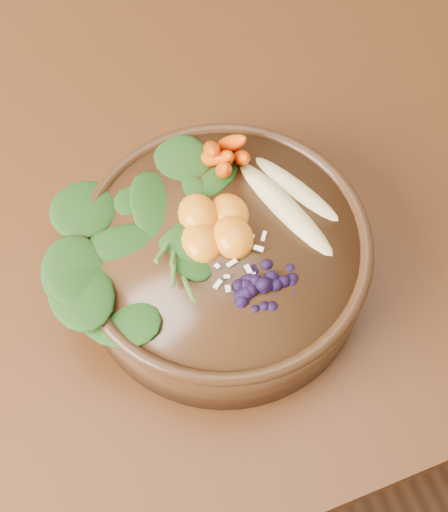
{
  "coord_description": "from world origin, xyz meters",
  "views": [
    {
      "loc": [
        -0.16,
        -0.52,
        1.5
      ],
      "look_at": [
        -0.03,
        -0.17,
        0.8
      ],
      "focal_mm": 50.0,
      "sensor_mm": 36.0,
      "label": 1
    }
  ],
  "objects": [
    {
      "name": "blueberry_pile",
      "position": [
        -0.01,
        -0.23,
        0.86
      ],
      "size": [
        0.17,
        0.14,
        0.04
      ],
      "primitive_type": null,
      "rotation": [
        0.0,
        0.0,
        0.22
      ],
      "color": "black",
      "rests_on": "stoneware_bowl"
    },
    {
      "name": "mandarin_cluster",
      "position": [
        -0.03,
        -0.15,
        0.85
      ],
      "size": [
        0.11,
        0.12,
        0.04
      ],
      "primitive_type": null,
      "rotation": [
        0.0,
        0.0,
        0.22
      ],
      "color": "orange",
      "rests_on": "stoneware_bowl"
    },
    {
      "name": "dining_table",
      "position": [
        0.0,
        0.0,
        0.66
      ],
      "size": [
        1.6,
        0.9,
        0.75
      ],
      "color": "#331C0C",
      "rests_on": "ground"
    },
    {
      "name": "stoneware_bowl",
      "position": [
        -0.03,
        -0.17,
        0.79
      ],
      "size": [
        0.38,
        0.38,
        0.09
      ],
      "primitive_type": "cylinder",
      "rotation": [
        0.0,
        0.0,
        0.22
      ],
      "color": "#3F2310",
      "rests_on": "dining_table"
    },
    {
      "name": "kale_heap",
      "position": [
        -0.09,
        -0.12,
        0.86
      ],
      "size": [
        0.25,
        0.23,
        0.05
      ],
      "primitive_type": null,
      "rotation": [
        0.0,
        0.0,
        0.22
      ],
      "color": "#1E4C13",
      "rests_on": "stoneware_bowl"
    },
    {
      "name": "ground",
      "position": [
        0.0,
        0.0,
        0.0
      ],
      "size": [
        4.0,
        4.0,
        0.0
      ],
      "primitive_type": "plane",
      "color": "#381E0F",
      "rests_on": "ground"
    },
    {
      "name": "carrot_cluster",
      "position": [
        0.01,
        -0.07,
        0.88
      ],
      "size": [
        0.08,
        0.08,
        0.09
      ],
      "primitive_type": null,
      "rotation": [
        0.0,
        0.0,
        0.22
      ],
      "color": "#E24901",
      "rests_on": "stoneware_bowl"
    },
    {
      "name": "banana_halves",
      "position": [
        0.06,
        -0.14,
        0.85
      ],
      "size": [
        0.11,
        0.18,
        0.03
      ],
      "rotation": [
        0.0,
        0.0,
        0.22
      ],
      "color": "#E0CC84",
      "rests_on": "stoneware_bowl"
    },
    {
      "name": "coconut_flakes",
      "position": [
        -0.02,
        -0.19,
        0.84
      ],
      "size": [
        0.12,
        0.1,
        0.01
      ],
      "primitive_type": null,
      "rotation": [
        0.0,
        0.0,
        0.22
      ],
      "color": "white",
      "rests_on": "stoneware_bowl"
    }
  ]
}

